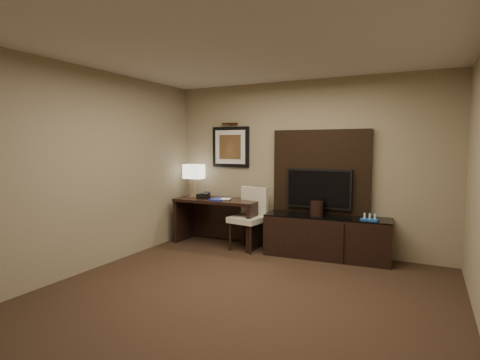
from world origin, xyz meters
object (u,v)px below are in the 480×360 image
Objects in this scene: credenza at (326,237)px; minibar_tray at (370,217)px; desk at (218,221)px; table_lamp at (194,180)px; tv at (319,188)px; ice_bucket at (317,208)px; desk_phone at (203,196)px; desk_chair at (247,219)px.

credenza is 0.71m from minibar_tray.
table_lamp is (-0.53, 0.07, 0.68)m from desk.
desk is at bearing -173.52° from tv.
ice_bucket is at bearing -173.32° from credenza.
desk is 1.80m from tv.
desk_phone is (-2.09, -0.11, 0.51)m from credenza.
credenza is 0.45m from ice_bucket.
credenza is at bearing 4.26° from desk_phone.
desk is 6.20× the size of minibar_tray.
desk is at bearing 178.52° from desk_chair.
minibar_tray is (0.76, -0.02, -0.07)m from ice_bucket.
table_lamp is (-2.20, -0.12, 0.05)m from tv.
desk is 1.84m from credenza.
desk_phone is at bearing -24.56° from table_lamp.
desk is 7.85× the size of desk_phone.
minibar_tray is (0.61, -0.05, 0.36)m from credenza.
table_lamp reaches higher than desk.
credenza is 8.41× the size of ice_bucket.
desk_chair reaches higher than desk_phone.
credenza is at bearing -39.74° from tv.
desk_chair is 4.35× the size of minibar_tray.
desk_phone reaches higher than ice_bucket.
minibar_tray reaches higher than credenza.
credenza is at bearing 15.83° from desk_chair.
table_lamp is at bearing 170.78° from desk.
ice_bucket reaches higher than minibar_tray.
table_lamp is (-1.13, 0.18, 0.56)m from desk_chair.
table_lamp is at bearing -176.88° from tv.
table_lamp reaches higher than desk_chair.
desk_phone is at bearing -178.80° from minibar_tray.
desk is 1.42× the size of desk_chair.
minibar_tray is at bearing -1.33° from table_lamp.
desk_phone is (-0.85, 0.05, 0.31)m from desk_chair.
credenza is 1.83× the size of tv.
desk_phone is at bearing -172.72° from tv.
table_lamp reaches higher than tv.
desk is 0.62m from desk_chair.
desk is at bearing -7.53° from table_lamp.
desk is at bearing 177.26° from credenza.
desk_phone is at bearing -174.76° from desk_chair.
ice_bucket is at bearing -0.98° from desk.
ice_bucket is 0.93× the size of minibar_tray.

